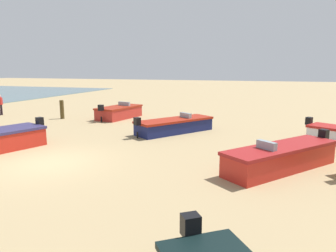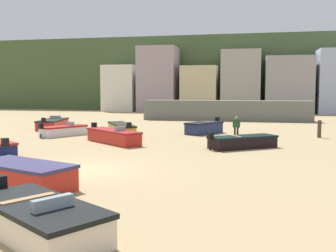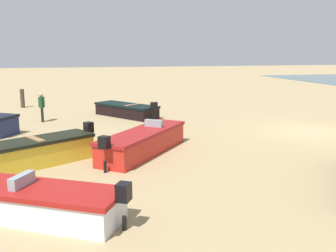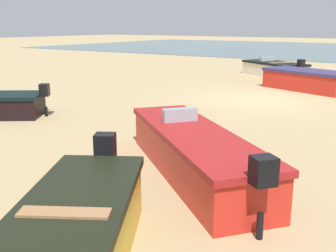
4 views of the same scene
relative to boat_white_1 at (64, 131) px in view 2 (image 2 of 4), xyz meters
name	(u,v)px [view 2 (image 2 of 4)]	position (x,y,z in m)	size (l,w,h in m)	color
ground_plane	(88,170)	(7.19, -11.89, -0.40)	(160.00, 160.00, 0.00)	tan
headland_hill	(218,76)	(7.19, 54.11, 5.95)	(90.00, 32.00, 12.70)	#415631
harbor_pier	(226,110)	(11.27, 18.11, 0.77)	(19.17, 2.40, 2.33)	slate
townhouse_far_left	(123,88)	(-7.15, 35.44, 3.38)	(5.33, 6.66, 7.57)	silver
townhouse_left	(158,79)	(-0.83, 34.92, 4.84)	(6.10, 5.63, 10.48)	#A28E96
townhouse_centre_left	(200,89)	(5.98, 34.68, 3.25)	(5.63, 5.14, 7.30)	#CBBC8F
townhouse_centre	(241,82)	(12.41, 34.65, 4.42)	(5.94, 5.07, 9.65)	#9D9B90
townhouse_centre_right	(289,85)	(19.58, 34.89, 3.89)	(7.01, 5.56, 8.58)	#9A9395
townhouse_far_right	(333,82)	(25.98, 34.98, 4.36)	(4.74, 5.75, 9.53)	#A8B3CF
boat_white_1	(64,131)	(0.00, 0.00, 0.00)	(2.98, 3.84, 1.09)	silver
boat_yellow_2	(121,129)	(4.29, 1.17, 0.07)	(3.76, 5.17, 1.24)	gold
boat_cream_3	(38,219)	(9.23, -19.44, 0.03)	(4.40, 3.66, 1.14)	beige
boat_red_4	(113,136)	(5.22, -3.23, 0.06)	(4.72, 4.17, 1.22)	red
boat_navy_6	(204,128)	(10.47, 3.71, 0.09)	(3.01, 3.64, 1.27)	navy
boat_red_7	(53,124)	(-3.63, 5.03, 0.04)	(2.67, 5.18, 1.18)	red
boat_red_8	(23,175)	(6.21, -15.30, 0.07)	(4.32, 2.97, 1.24)	red
boat_black_9	(242,142)	(13.70, -3.70, -0.01)	(4.31, 3.66, 1.08)	black
mooring_post_mid_beach	(319,129)	(19.15, 2.90, 0.25)	(0.28, 0.28, 1.30)	#47342A
beach_walker_foreground	(236,125)	(13.13, 1.12, 0.55)	(0.53, 0.36, 1.62)	black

